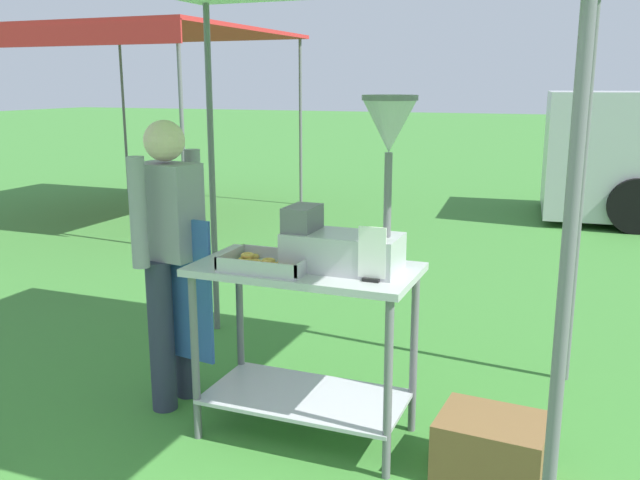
# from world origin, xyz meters

# --- Properties ---
(ground_plane) EXTENTS (70.00, 70.00, 0.00)m
(ground_plane) POSITION_xyz_m (0.00, 6.00, 0.00)
(ground_plane) COLOR #3D7F33
(donut_cart) EXTENTS (1.11, 0.58, 0.91)m
(donut_cart) POSITION_xyz_m (0.06, 1.08, 0.64)
(donut_cart) COLOR #B7B7BC
(donut_cart) RESTS_ON ground
(donut_tray) EXTENTS (0.43, 0.30, 0.07)m
(donut_tray) POSITION_xyz_m (-0.09, 0.97, 0.94)
(donut_tray) COLOR #B7B7BC
(donut_tray) RESTS_ON donut_cart
(donut_fryer) EXTENTS (0.63, 0.28, 0.83)m
(donut_fryer) POSITION_xyz_m (0.31, 1.08, 1.21)
(donut_fryer) COLOR #B7B7BC
(donut_fryer) RESTS_ON donut_cart
(menu_sign) EXTENTS (0.13, 0.05, 0.25)m
(menu_sign) POSITION_xyz_m (0.45, 0.94, 1.02)
(menu_sign) COLOR black
(menu_sign) RESTS_ON donut_cart
(vendor) EXTENTS (0.46, 0.54, 1.61)m
(vendor) POSITION_xyz_m (-0.77, 1.15, 0.90)
(vendor) COLOR #2D3347
(vendor) RESTS_ON ground
(supply_crate) EXTENTS (0.51, 0.42, 0.29)m
(supply_crate) POSITION_xyz_m (1.02, 1.03, 0.15)
(supply_crate) COLOR brown
(supply_crate) RESTS_ON ground
(neighbour_tent) EXTENTS (3.35, 3.39, 2.47)m
(neighbour_tent) POSITION_xyz_m (-4.28, 5.85, 2.40)
(neighbour_tent) COLOR slate
(neighbour_tent) RESTS_ON ground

